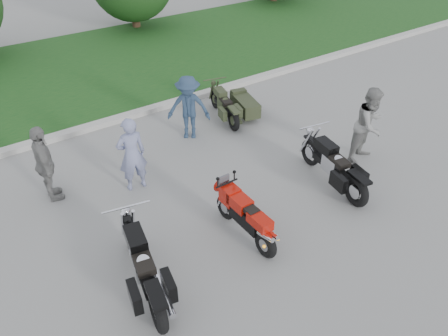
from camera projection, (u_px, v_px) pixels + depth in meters
ground at (247, 238)px, 8.74m from camera, size 80.00×80.00×0.00m
curb at (123, 117)px, 12.74m from camera, size 60.00×0.30×0.15m
grass_strip at (75, 72)px, 15.54m from camera, size 60.00×8.00×0.14m
sportbike_red at (246, 217)px, 8.49m from camera, size 0.31×1.88×0.90m
cruiser_left at (145, 270)px, 7.41m from camera, size 0.65×2.50×0.97m
cruiser_right at (335, 168)px, 9.92m from camera, size 0.58×2.43×0.94m
cruiser_sidecar at (237, 106)px, 12.69m from camera, size 1.29×2.06×0.80m
person_stripe at (132, 155)px, 9.62m from camera, size 0.69×0.49×1.79m
person_grey at (370, 125)px, 10.60m from camera, size 1.06×0.90×1.91m
person_denim at (189, 108)px, 11.50m from camera, size 1.30×1.20×1.76m
person_back at (45, 165)px, 9.30m from camera, size 0.51×1.08×1.80m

